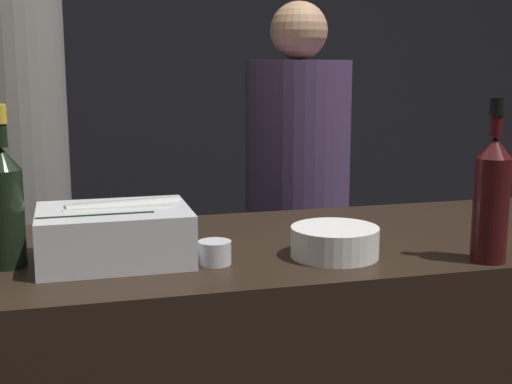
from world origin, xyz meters
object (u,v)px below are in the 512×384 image
Objects in this scene: ice_bin_with_bottles at (114,231)px; candle_votive at (215,252)px; person_in_hoodie at (297,202)px; champagne_bottle at (4,202)px; red_wine_bottle_black_foil at (492,195)px; bowl_white at (335,241)px; person_blond_tee at (16,183)px.

candle_votive is at bearing -21.94° from ice_bin_with_bottles.
candle_votive is at bearing -111.64° from person_in_hoodie.
champagne_bottle is (-0.23, 0.01, 0.08)m from ice_bin_with_bottles.
red_wine_bottle_black_foil is 0.22× the size of person_in_hoodie.
person_in_hoodie is at bearing 76.30° from bowl_white.
ice_bin_with_bottles is 0.94× the size of champagne_bottle.
bowl_white is at bearing -98.20° from person_in_hoodie.
person_blond_tee reaches higher than bowl_white.
person_blond_tee is (-0.47, 0.95, 0.01)m from candle_votive.
person_blond_tee is at bearing 116.18° from candle_votive.
ice_bin_with_bottles is at bearing 58.55° from person_blond_tee.
ice_bin_with_bottles is at bearing 164.80° from red_wine_bottle_black_foil.
champagne_bottle reaches higher than bowl_white.
person_blond_tee is (-0.26, 0.87, -0.03)m from ice_bin_with_bottles.
person_blond_tee is (-0.03, 0.86, -0.10)m from champagne_bottle.
champagne_bottle is at bearing 171.41° from bowl_white.
candle_votive is 1.06m from person_blond_tee.
person_in_hoodie reaches higher than red_wine_bottle_black_foil.
person_blond_tee is at bearing 106.68° from ice_bin_with_bottles.
champagne_bottle is (-0.71, 0.11, 0.11)m from bowl_white.
candle_votive is (-0.28, 0.01, -0.01)m from bowl_white.
champagne_bottle is 0.86m from person_blond_tee.
red_wine_bottle_black_foil is 1.52m from person_blond_tee.
candle_votive is at bearing 167.30° from red_wine_bottle_black_foil.
ice_bin_with_bottles is 0.91m from person_blond_tee.
person_in_hoodie is at bearing 93.00° from red_wine_bottle_black_foil.
candle_votive is 0.20× the size of red_wine_bottle_black_foil.
red_wine_bottle_black_foil is at bearing -12.64° from champagne_bottle.
bowl_white is (0.48, -0.09, -0.03)m from ice_bin_with_bottles.
ice_bin_with_bottles is 0.83m from red_wine_bottle_black_foil.
bowl_white is at bearing -8.59° from champagne_bottle.
ice_bin_with_bottles is 0.49m from bowl_white.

